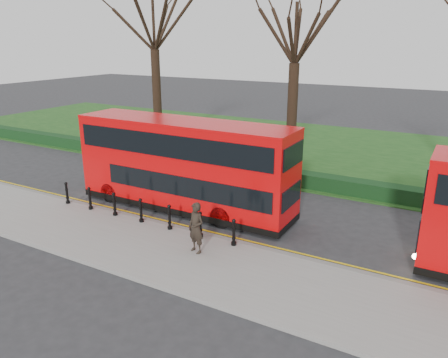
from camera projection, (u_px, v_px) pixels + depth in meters
The scene contains 12 objects.
ground at pixel (165, 215), 19.49m from camera, with size 120.00×120.00×0.00m, color #28282B.
pavement at pixel (119, 239), 16.99m from camera, with size 60.00×4.00×0.15m, color gray.
kerb at pixel (151, 222), 18.64m from camera, with size 60.00×0.25×0.16m, color slate.
grass_verge at pixel (289, 146), 31.92m from camera, with size 60.00×18.00×0.06m, color #184517.
hedge at pixel (236, 169), 25.01m from camera, with size 60.00×0.90×0.80m, color black.
yellow_line_outer at pixel (156, 221), 18.91m from camera, with size 60.00×0.10×0.01m, color yellow.
yellow_line_inner at pixel (158, 219), 19.08m from camera, with size 60.00×0.10×0.01m, color yellow.
tree_left at pixel (153, 15), 28.75m from camera, with size 7.94×7.94×12.40m.
tree_mid at pixel (296, 26), 24.33m from camera, with size 7.20×7.20×11.25m.
bollard_row at pixel (141, 211), 18.28m from camera, with size 8.99×0.15×1.00m.
bus_lead at pixel (184, 166), 19.64m from camera, with size 10.34×2.38×4.11m.
pedestrian at pixel (196, 228), 15.56m from camera, with size 0.69×0.45×1.89m, color black.
Camera 1 is at (11.15, -14.43, 7.54)m, focal length 35.00 mm.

